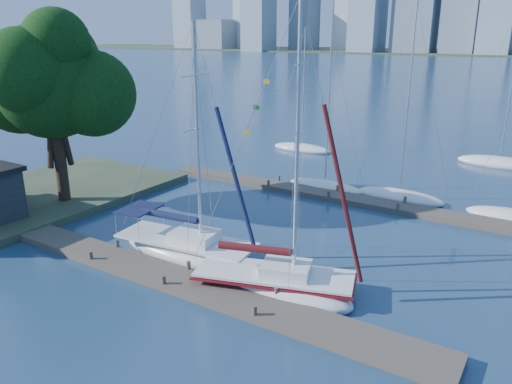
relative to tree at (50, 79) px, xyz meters
The scene contains 11 objects.
ground 17.00m from the tree, 17.52° to the right, with size 700.00×700.00×0.00m, color navy.
near_dock 16.90m from the tree, 17.52° to the right, with size 26.00×2.00×0.40m, color brown.
far_dock 21.47m from the tree, 36.07° to the left, with size 30.00×1.80×0.36m, color brown.
shore 9.10m from the tree, 155.54° to the right, with size 12.00×22.00×0.50m, color #38472D.
tree is the anchor object (origin of this frame).
sailboat_navy 14.61m from the tree, ahead, with size 8.58×3.65×12.59m.
sailboat_maroon 19.90m from the tree, ahead, with size 8.28×4.81×13.50m.
bg_boat_2 20.78m from the tree, 44.65° to the left, with size 6.03×2.05×11.55m.
bg_boat_3 25.09m from the tree, 36.06° to the left, with size 6.53×2.72×13.96m.
bg_boat_6 26.40m from the tree, 76.52° to the left, with size 6.60×2.86×12.35m.
bg_boat_7 37.99m from the tree, 49.88° to the left, with size 7.48×3.07×15.78m.
Camera 1 is at (14.72, -16.13, 11.49)m, focal length 35.00 mm.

